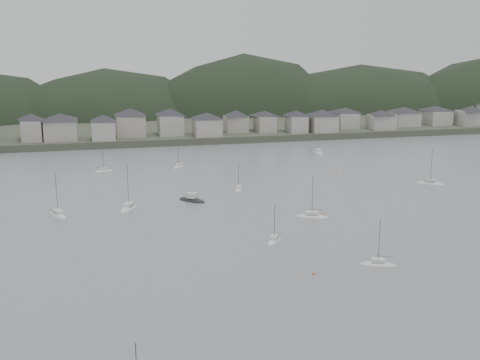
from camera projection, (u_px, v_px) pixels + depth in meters
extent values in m
plane|color=slate|center=(348.00, 315.00, 97.64)|extent=(900.00, 900.00, 0.00)
cube|color=#383D2D|center=(158.00, 111.00, 376.50)|extent=(900.00, 250.00, 3.00)
ellipsoid|color=black|center=(107.00, 136.00, 350.65)|extent=(132.08, 90.41, 79.74)
ellipsoid|color=black|center=(243.00, 136.00, 370.53)|extent=(133.88, 88.37, 101.41)
ellipsoid|color=black|center=(359.00, 129.00, 382.68)|extent=(165.81, 81.78, 82.55)
cube|color=#A29E94|center=(33.00, 130.00, 253.16)|extent=(8.34, 12.91, 8.59)
pyramid|color=#28282D|center=(32.00, 117.00, 251.86)|extent=(15.78, 15.78, 3.01)
cube|color=#A29E94|center=(61.00, 130.00, 255.29)|extent=(13.68, 13.35, 8.36)
pyramid|color=#28282D|center=(60.00, 117.00, 254.02)|extent=(20.07, 20.07, 2.93)
cube|color=#A6A39C|center=(104.00, 131.00, 254.41)|extent=(9.78, 10.20, 8.08)
pyramid|color=#28282D|center=(103.00, 118.00, 253.18)|extent=(14.83, 14.83, 2.83)
cube|color=#A29E94|center=(131.00, 126.00, 266.20)|extent=(12.59, 13.33, 9.09)
pyramid|color=#28282D|center=(130.00, 112.00, 264.82)|extent=(19.24, 19.24, 3.18)
cube|color=#A6A39C|center=(171.00, 125.00, 268.88)|extent=(10.74, 12.17, 8.87)
pyramid|color=#28282D|center=(170.00, 112.00, 267.53)|extent=(17.01, 17.01, 3.10)
cube|color=#A29E94|center=(207.00, 127.00, 266.42)|extent=(11.63, 12.09, 7.69)
pyramid|color=#28282D|center=(207.00, 116.00, 265.25)|extent=(17.61, 17.61, 2.69)
cube|color=#A29E94|center=(236.00, 124.00, 278.19)|extent=(10.37, 9.35, 7.44)
pyramid|color=#28282D|center=(236.00, 113.00, 277.06)|extent=(14.65, 14.65, 2.60)
cube|color=#A29E94|center=(265.00, 124.00, 279.04)|extent=(8.24, 12.20, 7.22)
pyramid|color=#28282D|center=(265.00, 113.00, 277.95)|extent=(15.17, 15.17, 2.53)
cube|color=#A6A39C|center=(296.00, 124.00, 277.26)|extent=(8.06, 10.91, 7.46)
pyramid|color=#28282D|center=(297.00, 113.00, 276.13)|extent=(14.08, 14.08, 2.61)
cube|color=#A29E94|center=(322.00, 123.00, 278.68)|extent=(11.73, 11.78, 7.66)
pyramid|color=#28282D|center=(323.00, 112.00, 277.52)|extent=(17.46, 17.46, 2.68)
cube|color=#A6A39C|center=(345.00, 120.00, 291.71)|extent=(10.19, 13.02, 7.33)
pyramid|color=#28282D|center=(346.00, 110.00, 290.59)|extent=(17.23, 17.23, 2.57)
cube|color=#A6A39C|center=(381.00, 122.00, 286.84)|extent=(11.70, 9.81, 6.88)
pyramid|color=#28282D|center=(382.00, 112.00, 285.79)|extent=(15.97, 15.97, 2.41)
cube|color=#A6A39C|center=(404.00, 119.00, 299.10)|extent=(12.83, 12.48, 7.00)
pyramid|color=#28282D|center=(404.00, 109.00, 298.03)|extent=(18.79, 18.79, 2.45)
cube|color=#A6A39C|center=(436.00, 117.00, 303.83)|extent=(11.07, 13.50, 6.97)
pyramid|color=#28282D|center=(436.00, 108.00, 302.77)|extent=(18.25, 18.25, 2.44)
cube|color=#A6A39C|center=(471.00, 118.00, 300.04)|extent=(13.75, 9.12, 7.34)
pyramid|color=#28282D|center=(472.00, 108.00, 298.92)|extent=(16.97, 16.97, 2.57)
ellipsoid|color=silver|center=(104.00, 171.00, 206.58)|extent=(6.87, 2.93, 1.33)
cube|color=silver|center=(104.00, 169.00, 206.36)|extent=(2.49, 1.74, 0.70)
cylinder|color=#3F3F42|center=(103.00, 159.00, 205.61)|extent=(0.12, 0.12, 8.33)
cylinder|color=#3F3F42|center=(100.00, 167.00, 206.10)|extent=(2.99, 0.47, 0.10)
ellipsoid|color=silver|center=(274.00, 241.00, 133.85)|extent=(5.79, 6.68, 1.35)
cube|color=silver|center=(274.00, 237.00, 133.63)|extent=(2.61, 2.78, 0.70)
cylinder|color=#3F3F42|center=(275.00, 223.00, 132.87)|extent=(0.12, 0.12, 8.43)
cylinder|color=#3F3F42|center=(279.00, 236.00, 132.76)|extent=(1.91, 2.48, 0.10)
ellipsoid|color=silver|center=(239.00, 190.00, 181.12)|extent=(4.40, 7.09, 1.35)
cube|color=silver|center=(239.00, 186.00, 180.90)|extent=(2.22, 2.74, 0.70)
cylinder|color=#3F3F42|center=(239.00, 176.00, 180.13)|extent=(0.12, 0.12, 8.46)
cylinder|color=#3F3F42|center=(236.00, 184.00, 181.75)|extent=(1.16, 2.89, 0.10)
ellipsoid|color=silver|center=(58.00, 216.00, 153.56)|extent=(6.52, 9.45, 1.82)
cube|color=silver|center=(58.00, 211.00, 153.28)|extent=(3.17, 3.73, 0.70)
cylinder|color=#3F3F42|center=(57.00, 194.00, 152.24)|extent=(0.12, 0.12, 11.35)
cylinder|color=#3F3F42|center=(54.00, 211.00, 151.60)|extent=(1.84, 3.73, 0.10)
ellipsoid|color=silver|center=(179.00, 167.00, 213.94)|extent=(5.79, 6.19, 1.29)
cube|color=silver|center=(179.00, 164.00, 213.73)|extent=(2.55, 2.63, 0.70)
cylinder|color=#3F3F42|center=(178.00, 156.00, 213.01)|extent=(0.12, 0.12, 8.04)
cylinder|color=#3F3F42|center=(176.00, 163.00, 214.25)|extent=(1.99, 2.24, 0.10)
ellipsoid|color=silver|center=(430.00, 184.00, 188.11)|extent=(8.92, 7.64, 1.79)
cube|color=silver|center=(430.00, 180.00, 187.84)|extent=(3.70, 3.45, 0.70)
cylinder|color=#3F3F42|center=(431.00, 166.00, 186.82)|extent=(0.12, 0.12, 11.21)
cylinder|color=#3F3F42|center=(428.00, 180.00, 186.51)|extent=(3.30, 2.48, 0.10)
ellipsoid|color=silver|center=(312.00, 217.00, 152.22)|extent=(9.19, 6.21, 1.76)
cube|color=silver|center=(312.00, 213.00, 151.96)|extent=(3.61, 3.04, 0.70)
cylinder|color=#3F3F42|center=(312.00, 196.00, 150.95)|extent=(0.12, 0.12, 11.02)
cylinder|color=#3F3F42|center=(316.00, 210.00, 152.79)|extent=(3.65, 1.73, 0.10)
ellipsoid|color=silver|center=(129.00, 209.00, 160.18)|extent=(7.10, 10.17, 1.96)
cube|color=silver|center=(129.00, 204.00, 159.89)|extent=(3.44, 4.02, 0.70)
cylinder|color=#3F3F42|center=(128.00, 186.00, 158.77)|extent=(0.12, 0.12, 12.23)
cylinder|color=#3F3F42|center=(132.00, 203.00, 158.45)|extent=(2.02, 4.00, 0.10)
ellipsoid|color=silver|center=(378.00, 265.00, 119.52)|extent=(7.78, 5.11, 1.49)
cube|color=silver|center=(378.00, 260.00, 119.28)|extent=(3.04, 2.53, 0.70)
cylinder|color=#3F3F42|center=(379.00, 242.00, 118.44)|extent=(0.12, 0.12, 9.31)
cylinder|color=#3F3F42|center=(383.00, 256.00, 119.94)|extent=(3.12, 1.40, 0.10)
ellipsoid|color=silver|center=(318.00, 153.00, 241.75)|extent=(3.00, 9.04, 1.80)
cube|color=silver|center=(318.00, 150.00, 241.48)|extent=(2.02, 3.18, 0.70)
cylinder|color=#3F3F42|center=(318.00, 139.00, 240.45)|extent=(0.12, 0.12, 11.25)
cylinder|color=#3F3F42|center=(317.00, 148.00, 242.88)|extent=(0.16, 4.05, 0.10)
ellipsoid|color=black|center=(192.00, 201.00, 168.20)|extent=(8.29, 8.57, 1.93)
cube|color=silver|center=(192.00, 195.00, 167.84)|extent=(3.59, 3.60, 1.40)
cylinder|color=#3F3F42|center=(192.00, 192.00, 167.64)|extent=(0.10, 0.10, 1.20)
sphere|color=#B9763D|center=(323.00, 215.00, 154.27)|extent=(0.70, 0.70, 0.70)
sphere|color=#B9763D|center=(314.00, 274.00, 114.78)|extent=(0.70, 0.70, 0.70)
sphere|color=#B9763D|center=(336.00, 172.00, 205.23)|extent=(0.70, 0.70, 0.70)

